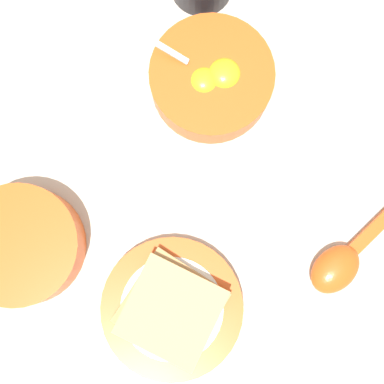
{
  "coord_description": "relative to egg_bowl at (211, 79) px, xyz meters",
  "views": [
    {
      "loc": [
        0.15,
        0.06,
        0.66
      ],
      "look_at": [
        0.07,
        0.09,
        0.02
      ],
      "focal_mm": 50.0,
      "sensor_mm": 36.0,
      "label": 1
    }
  ],
  "objects": [
    {
      "name": "ground_plane",
      "position": [
        0.05,
        -0.16,
        -0.03
      ],
      "size": [
        3.0,
        3.0,
        0.0
      ],
      "primitive_type": "plane",
      "color": "beige"
    },
    {
      "name": "soup_spoon",
      "position": [
        0.26,
        0.06,
        -0.01
      ],
      "size": [
        0.09,
        0.15,
        0.03
      ],
      "color": "#DB5119",
      "rests_on": "ground_plane"
    },
    {
      "name": "congee_bowl",
      "position": [
        0.11,
        -0.28,
        0.0
      ],
      "size": [
        0.14,
        0.14,
        0.05
      ],
      "color": "#DB5119",
      "rests_on": "ground_plane"
    },
    {
      "name": "toast_sandwich",
      "position": [
        0.24,
        -0.15,
        0.0
      ],
      "size": [
        0.15,
        0.14,
        0.02
      ],
      "color": "tan",
      "rests_on": "toast_plate"
    },
    {
      "name": "toast_plate",
      "position": [
        0.24,
        -0.15,
        -0.02
      ],
      "size": [
        0.17,
        0.17,
        0.02
      ],
      "color": "#DB5119",
      "rests_on": "ground_plane"
    },
    {
      "name": "egg_bowl",
      "position": [
        0.0,
        0.0,
        0.0
      ],
      "size": [
        0.15,
        0.15,
        0.08
      ],
      "color": "#DB5119",
      "rests_on": "ground_plane"
    }
  ]
}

